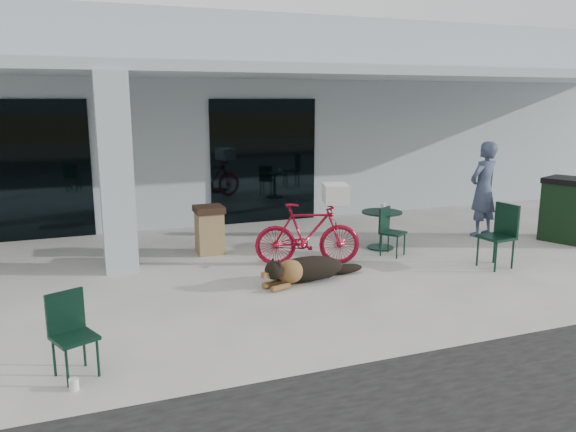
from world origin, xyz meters
name	(u,v)px	position (x,y,z in m)	size (l,w,h in m)	color
ground	(253,306)	(0.00, 0.00, 0.00)	(80.00, 80.00, 0.00)	beige
building	(157,116)	(0.00, 8.50, 2.25)	(22.00, 7.00, 4.50)	#A2B1B8
storefront_glass_left	(13,171)	(-3.20, 4.98, 1.35)	(2.80, 0.06, 2.70)	black
storefront_glass_right	(264,161)	(1.80, 4.98, 1.35)	(2.40, 0.06, 2.70)	black
column	(116,174)	(-1.50, 2.30, 1.56)	(0.50, 0.50, 3.12)	#A2B1B8
overhang	(192,70)	(0.00, 3.60, 3.21)	(22.00, 2.80, 0.18)	#A2B1B8
bicycle	(308,234)	(1.41, 1.51, 0.52)	(0.49, 1.73, 1.04)	maroon
laundry_basket	(335,193)	(1.84, 1.39, 1.19)	(0.52, 0.38, 0.31)	white
dog	(307,267)	(1.07, 0.70, 0.22)	(1.32, 0.44, 0.44)	black
cup_near_dog	(74,384)	(-2.23, -1.50, 0.06)	(0.09, 0.09, 0.11)	white
cafe_chair_near	(74,336)	(-2.20, -1.22, 0.42)	(0.38, 0.42, 0.84)	#102F22
cafe_table_far	(381,230)	(3.08, 2.00, 0.35)	(0.74, 0.74, 0.69)	#102F22
cafe_chair_far_a	(393,232)	(3.02, 1.50, 0.42)	(0.38, 0.42, 0.84)	#102F22
cafe_chair_far_b	(496,236)	(4.21, 0.30, 0.52)	(0.47, 0.51, 1.04)	#102F22
person	(483,189)	(5.45, 2.16, 0.94)	(0.69, 0.45, 1.89)	#38435E
cup_on_table	(383,207)	(3.18, 2.15, 0.75)	(0.09, 0.09, 0.12)	white
trash_receptacle	(209,230)	(0.05, 2.78, 0.43)	(0.50, 0.50, 0.85)	olive
wheeled_bin	(571,210)	(6.75, 1.20, 0.61)	(0.75, 0.96, 1.22)	black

